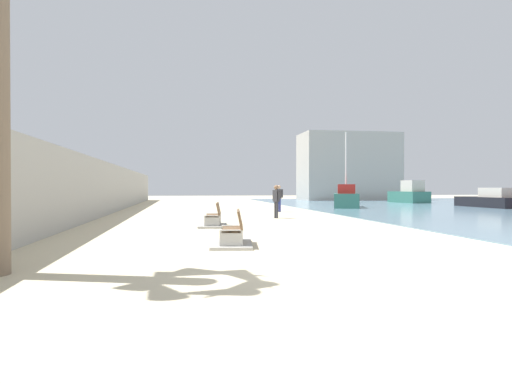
# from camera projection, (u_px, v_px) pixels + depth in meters

# --- Properties ---
(ground_plane) EXTENTS (120.00, 120.00, 0.00)m
(ground_plane) POSITION_uv_depth(u_px,v_px,m) (231.00, 215.00, 26.23)
(ground_plane) COLOR beige
(seawall) EXTENTS (0.80, 64.00, 3.07)m
(seawall) POSITION_uv_depth(u_px,v_px,m) (97.00, 189.00, 25.00)
(seawall) COLOR #ADAAA3
(seawall) RESTS_ON ground
(bench_near) EXTENTS (1.35, 2.22, 0.98)m
(bench_near) POSITION_uv_depth(u_px,v_px,m) (233.00, 237.00, 12.39)
(bench_near) COLOR #ADAAA3
(bench_near) RESTS_ON ground
(bench_far) EXTENTS (1.32, 2.21, 0.98)m
(bench_far) POSITION_uv_depth(u_px,v_px,m) (214.00, 221.00, 18.44)
(bench_far) COLOR #ADAAA3
(bench_far) RESTS_ON ground
(person_walking) EXTENTS (0.31, 0.47, 1.73)m
(person_walking) POSITION_uv_depth(u_px,v_px,m) (276.00, 199.00, 23.31)
(person_walking) COLOR #333338
(person_walking) RESTS_ON ground
(person_standing) EXTENTS (0.53, 0.24, 1.75)m
(person_standing) POSITION_uv_depth(u_px,v_px,m) (279.00, 196.00, 29.36)
(person_standing) COLOR navy
(person_standing) RESTS_ON ground
(boat_nearest) EXTENTS (3.32, 5.16, 5.92)m
(boat_nearest) POSITION_uv_depth(u_px,v_px,m) (346.00, 198.00, 35.10)
(boat_nearest) COLOR #337060
(boat_nearest) RESTS_ON water_bay
(boat_outer) EXTENTS (2.39, 6.08, 1.54)m
(boat_outer) POSITION_uv_depth(u_px,v_px,m) (492.00, 200.00, 35.39)
(boat_outer) COLOR black
(boat_outer) RESTS_ON water_bay
(boat_distant) EXTENTS (2.79, 4.46, 2.27)m
(boat_distant) POSITION_uv_depth(u_px,v_px,m) (409.00, 194.00, 45.65)
(boat_distant) COLOR #337060
(boat_distant) RESTS_ON water_bay
(harbor_building) EXTENTS (12.00, 6.00, 8.36)m
(harbor_building) POSITION_uv_depth(u_px,v_px,m) (348.00, 167.00, 56.72)
(harbor_building) COLOR #ADAAA3
(harbor_building) RESTS_ON ground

